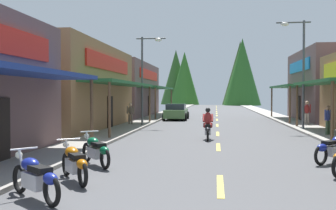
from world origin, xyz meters
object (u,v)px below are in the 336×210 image
object	(u,v)px
motorcycle_parked_left_2	(74,162)
pedestrian_waiting	(328,119)
streetlamp_left	(146,68)
motorcycle_parked_right_3	(335,148)
pedestrian_browsing	(307,111)
streetlamp_right	(299,60)
motorcycle_parked_left_1	(35,177)
rider_cruising_lead	(208,126)
motorcycle_parked_left_3	(96,150)
pedestrian_by_shop	(131,113)
parked_car_curbside	(176,112)

from	to	relation	value
motorcycle_parked_left_2	pedestrian_waiting	distance (m)	14.95
streetlamp_left	motorcycle_parked_right_3	bearing A→B (deg)	-57.88
streetlamp_left	pedestrian_browsing	bearing A→B (deg)	8.06
pedestrian_browsing	streetlamp_left	bearing A→B (deg)	85.71
streetlamp_right	motorcycle_parked_left_1	bearing A→B (deg)	-117.36
pedestrian_browsing	rider_cruising_lead	bearing A→B (deg)	130.94
motorcycle_parked_left_3	motorcycle_parked_right_3	bearing A→B (deg)	-118.94
pedestrian_by_shop	pedestrian_waiting	distance (m)	13.14
motorcycle_parked_right_3	motorcycle_parked_left_3	size ratio (longest dim) A/B	0.97
pedestrian_waiting	motorcycle_parked_right_3	bearing A→B (deg)	-57.09
motorcycle_parked_left_2	parked_car_curbside	distance (m)	24.66
motorcycle_parked_right_3	parked_car_curbside	size ratio (longest dim) A/B	0.39
motorcycle_parked_left_2	pedestrian_waiting	bearing A→B (deg)	-74.53
motorcycle_parked_right_3	pedestrian_waiting	world-z (taller)	pedestrian_waiting
streetlamp_left	motorcycle_parked_left_1	xyz separation A→B (m)	(1.02, -18.89, -3.52)
pedestrian_waiting	parked_car_curbside	size ratio (longest dim) A/B	0.38
motorcycle_parked_left_2	parked_car_curbside	world-z (taller)	parked_car_curbside
motorcycle_parked_right_3	pedestrian_browsing	world-z (taller)	pedestrian_browsing
streetlamp_left	pedestrian_by_shop	distance (m)	3.33
streetlamp_right	pedestrian_by_shop	world-z (taller)	streetlamp_right
motorcycle_parked_right_3	parked_car_curbside	xyz separation A→B (m)	(-7.22, 21.09, 0.20)
streetlamp_right	motorcycle_parked_left_3	size ratio (longest dim) A/B	3.88
pedestrian_by_shop	streetlamp_right	bearing A→B (deg)	-92.56
streetlamp_right	pedestrian_by_shop	distance (m)	11.72
motorcycle_parked_right_3	parked_car_curbside	distance (m)	22.29
motorcycle_parked_left_2	pedestrian_browsing	bearing A→B (deg)	-63.66
streetlamp_left	motorcycle_parked_left_2	world-z (taller)	streetlamp_left
motorcycle_parked_left_1	pedestrian_waiting	size ratio (longest dim) A/B	1.05
motorcycle_parked_right_3	motorcycle_parked_left_2	size ratio (longest dim) A/B	0.93
rider_cruising_lead	pedestrian_by_shop	size ratio (longest dim) A/B	1.32
motorcycle_parked_left_2	pedestrian_waiting	size ratio (longest dim) A/B	1.09
pedestrian_browsing	parked_car_curbside	distance (m)	11.43
pedestrian_by_shop	motorcycle_parked_left_2	bearing A→B (deg)	-161.97
parked_car_curbside	rider_cruising_lead	bearing A→B (deg)	-168.72
motorcycle_parked_left_1	parked_car_curbside	world-z (taller)	parked_car_curbside
streetlamp_right	pedestrian_browsing	xyz separation A→B (m)	(1.31, 3.63, -3.26)
streetlamp_right	pedestrian_waiting	distance (m)	4.84
motorcycle_parked_left_2	pedestrian_browsing	world-z (taller)	pedestrian_browsing
motorcycle_parked_left_1	motorcycle_parked_left_2	world-z (taller)	same
motorcycle_parked_right_3	motorcycle_parked_left_1	size ratio (longest dim) A/B	0.97
rider_cruising_lead	pedestrian_browsing	distance (m)	11.19
motorcycle_parked_right_3	pedestrian_by_shop	world-z (taller)	pedestrian_by_shop
pedestrian_waiting	motorcycle_parked_left_2	bearing A→B (deg)	-81.74
motorcycle_parked_left_2	rider_cruising_lead	bearing A→B (deg)	-53.86
motorcycle_parked_left_1	pedestrian_waiting	xyz separation A→B (m)	(9.51, 13.43, 0.46)
motorcycle_parked_right_3	motorcycle_parked_left_1	world-z (taller)	same
parked_car_curbside	motorcycle_parked_left_2	bearing A→B (deg)	179.46
pedestrian_by_shop	pedestrian_waiting	size ratio (longest dim) A/B	0.99
streetlamp_right	motorcycle_parked_left_2	bearing A→B (deg)	-119.48
rider_cruising_lead	motorcycle_parked_right_3	bearing A→B (deg)	-146.75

